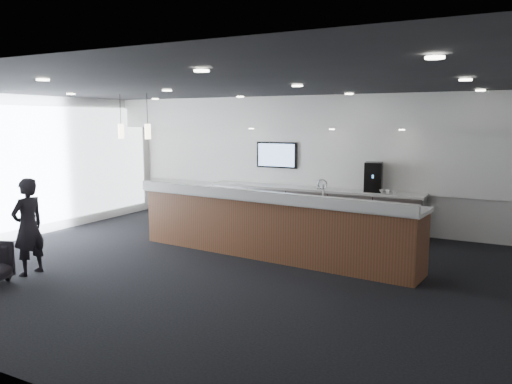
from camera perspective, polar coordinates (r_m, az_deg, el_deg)
The scene contains 22 objects.
ground at distance 8.43m, azimuth -3.10°, elevation -8.85°, with size 10.00×10.00×0.00m, color black.
ceiling at distance 8.08m, azimuth -3.27°, elevation 11.96°, with size 10.00×8.00×0.02m, color black.
back_wall at distance 11.71m, azimuth 7.01°, elevation 3.36°, with size 10.00×0.02×3.00m, color silver.
left_wall at distance 11.52m, azimuth -25.02°, elevation 2.58°, with size 0.02×8.00×3.00m, color silver.
soffit_bulkhead at distance 11.25m, azimuth 6.28°, elevation 9.05°, with size 10.00×0.90×0.70m, color white.
alcove_panel at distance 11.67m, azimuth 6.96°, elevation 3.84°, with size 9.80×0.06×1.40m, color white.
window_blinds_wall at distance 11.49m, azimuth -24.90°, elevation 2.58°, with size 0.04×7.36×2.55m, color silver.
back_credenza at distance 11.50m, azimuth 6.28°, elevation -1.85°, with size 5.06×0.66×0.95m.
wall_tv at distance 12.00m, azimuth 2.39°, elevation 4.25°, with size 1.05×0.08×0.62m.
pendant_left at distance 10.12m, azimuth -12.61°, elevation 6.75°, with size 0.12×0.12×0.30m, color #FFEDC6.
pendant_right at distance 10.59m, azimuth -15.51°, elevation 6.70°, with size 0.12×0.12×0.30m, color #FFEDC6.
ceiling_can_lights at distance 8.08m, azimuth -3.27°, elevation 11.75°, with size 7.00×5.00×0.02m, color white, non-canonical shape.
service_counter at distance 9.09m, azimuth 1.72°, elevation -3.84°, with size 5.57×1.39×1.49m.
coffee_machine at distance 10.99m, azimuth 13.27°, elevation 1.67°, with size 0.43×0.52×0.63m.
info_sign_left at distance 11.23m, azimuth 7.31°, elevation 0.89°, with size 0.16×0.02×0.22m, color white.
info_sign_right at distance 10.93m, azimuth 12.79°, elevation 0.71°, with size 0.21×0.02×0.27m, color white.
lounge_guest at distance 8.78m, azimuth -24.60°, elevation -3.62°, with size 0.57×0.38×1.57m, color black.
cup_0 at distance 10.78m, azimuth 15.54°, elevation 0.00°, with size 0.09×0.09×0.08m, color white.
cup_1 at distance 10.81m, azimuth 14.82°, elevation 0.05°, with size 0.09×0.09×0.08m, color white.
cup_2 at distance 10.84m, azimuth 14.10°, elevation 0.10°, with size 0.09×0.09×0.08m, color white.
cup_3 at distance 10.88m, azimuth 13.38°, elevation 0.15°, with size 0.09×0.09×0.08m, color white.
cup_4 at distance 10.91m, azimuth 12.67°, elevation 0.20°, with size 0.09×0.09×0.08m, color white.
Camera 1 is at (4.17, -6.90, 2.45)m, focal length 35.00 mm.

